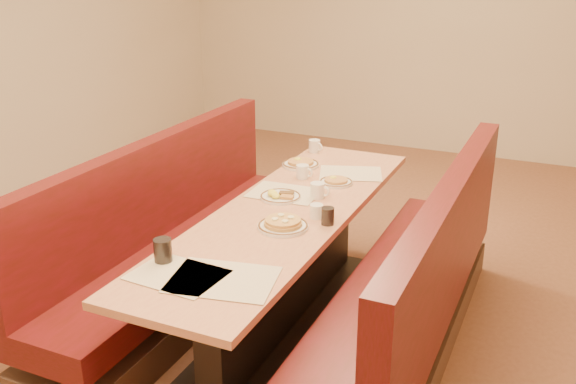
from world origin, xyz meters
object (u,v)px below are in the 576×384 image
at_px(soda_tumbler_near, 163,251).
at_px(soda_tumbler_mid, 328,216).
at_px(booth_left, 179,250).
at_px(coffee_mug_a, 317,211).
at_px(diner_table, 286,271).
at_px(eggs_plate, 280,196).
at_px(pancake_plate, 283,224).
at_px(coffee_mug_b, 303,171).
at_px(coffee_mug_c, 318,190).
at_px(coffee_mug_d, 315,146).
at_px(booth_right, 411,299).

height_order(soda_tumbler_near, soda_tumbler_mid, soda_tumbler_near).
relative_size(booth_left, coffee_mug_a, 24.93).
relative_size(diner_table, eggs_plate, 10.47).
height_order(pancake_plate, soda_tumbler_near, soda_tumbler_near).
relative_size(pancake_plate, soda_tumbler_near, 2.29).
xyz_separation_m(coffee_mug_b, coffee_mug_c, (0.22, -0.28, 0.00)).
bearing_deg(coffee_mug_b, coffee_mug_d, 110.97).
height_order(eggs_plate, soda_tumbler_near, soda_tumbler_near).
bearing_deg(coffee_mug_d, eggs_plate, -61.06).
distance_m(pancake_plate, soda_tumbler_near, 0.68).
bearing_deg(soda_tumbler_mid, soda_tumbler_near, -126.36).
bearing_deg(coffee_mug_d, booth_left, -93.59).
bearing_deg(eggs_plate, coffee_mug_b, 92.74).
distance_m(pancake_plate, coffee_mug_d, 1.38).
xyz_separation_m(diner_table, coffee_mug_d, (-0.28, 1.10, 0.42)).
relative_size(pancake_plate, coffee_mug_b, 2.34).
xyz_separation_m(coffee_mug_a, coffee_mug_c, (-0.11, 0.28, 0.01)).
xyz_separation_m(coffee_mug_a, coffee_mug_d, (-0.47, 1.13, 0.01)).
relative_size(eggs_plate, coffee_mug_c, 2.00).
bearing_deg(soda_tumbler_mid, coffee_mug_a, 146.29).
relative_size(booth_left, eggs_plate, 10.47).
relative_size(coffee_mug_c, soda_tumbler_mid, 1.27).
bearing_deg(eggs_plate, coffee_mug_c, 26.86).
bearing_deg(coffee_mug_b, diner_table, -70.41).
xyz_separation_m(coffee_mug_a, soda_tumbler_mid, (0.08, -0.06, 0.01)).
bearing_deg(coffee_mug_a, coffee_mug_c, 128.48).
distance_m(diner_table, eggs_plate, 0.43).
bearing_deg(diner_table, booth_left, 180.00).
bearing_deg(diner_table, eggs_plate, 125.39).
distance_m(coffee_mug_a, soda_tumbler_mid, 0.10).
relative_size(booth_left, soda_tumbler_mid, 26.65).
bearing_deg(diner_table, coffee_mug_d, 104.13).
xyz_separation_m(diner_table, soda_tumbler_near, (-0.25, -0.81, 0.43)).
bearing_deg(soda_tumbler_near, coffee_mug_b, 84.71).
xyz_separation_m(diner_table, eggs_plate, (-0.11, 0.15, 0.39)).
distance_m(booth_left, booth_right, 1.46).
distance_m(booth_left, soda_tumbler_mid, 1.11).
height_order(booth_right, coffee_mug_b, booth_right).
bearing_deg(coffee_mug_c, coffee_mug_b, 128.88).
xyz_separation_m(coffee_mug_b, soda_tumbler_mid, (0.41, -0.62, 0.00)).
distance_m(pancake_plate, coffee_mug_c, 0.48).
bearing_deg(coffee_mug_d, coffee_mug_a, -48.34).
bearing_deg(pancake_plate, booth_right, 19.39).
relative_size(diner_table, soda_tumbler_near, 21.57).
height_order(booth_left, coffee_mug_a, booth_left).
bearing_deg(booth_right, pancake_plate, -160.61).
bearing_deg(booth_left, diner_table, 0.00).
bearing_deg(pancake_plate, coffee_mug_a, 61.05).
bearing_deg(diner_table, soda_tumbler_near, -107.36).
relative_size(coffee_mug_a, soda_tumbler_near, 0.87).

